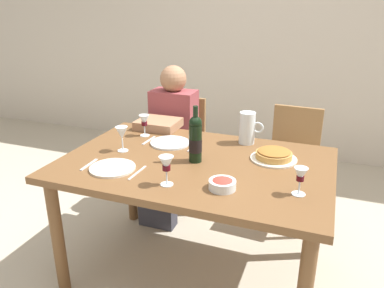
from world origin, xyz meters
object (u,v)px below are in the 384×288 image
dining_table (195,176)px  diner_left (168,140)px  salad_bowl (222,184)px  wine_glass_left_diner (166,165)px  baked_tart (274,155)px  wine_glass_right_diner (144,121)px  wine_glass_centre (300,176)px  wine_glass_spare (122,134)px  chair_right (292,158)px  dinner_plate_left_setting (170,143)px  wine_bottle (195,139)px  dinner_plate_right_setting (112,168)px  chair_left (180,144)px  water_pitcher (247,130)px

dining_table → diner_left: (-0.45, 0.63, -0.05)m
diner_left → dining_table: bearing=125.4°
salad_bowl → wine_glass_left_diner: wine_glass_left_diner is taller
baked_tart → dining_table: bearing=-156.4°
wine_glass_right_diner → wine_glass_centre: bearing=-24.7°
wine_glass_spare → chair_right: 1.33m
dinner_plate_left_setting → wine_bottle: bearing=-40.6°
wine_bottle → chair_right: 1.07m
dinner_plate_right_setting → chair_right: size_ratio=0.28×
wine_bottle → dining_table: bearing=24.2°
wine_bottle → salad_bowl: wine_bottle is taller
salad_bowl → wine_glass_right_diner: wine_glass_right_diner is taller
wine_glass_left_diner → diner_left: diner_left is taller
dining_table → baked_tart: size_ratio=5.70×
wine_glass_spare → dinner_plate_left_setting: (0.22, 0.21, -0.10)m
wine_glass_spare → wine_glass_left_diner: bearing=-36.3°
baked_tart → dinner_plate_right_setting: (-0.79, -0.43, -0.02)m
chair_left → dining_table: bearing=117.3°
wine_bottle → water_pitcher: size_ratio=1.59×
salad_bowl → wine_glass_centre: wine_glass_centre is taller
baked_tart → wine_glass_centre: wine_glass_centre is taller
baked_tart → wine_glass_left_diner: bearing=-131.3°
wine_bottle → diner_left: diner_left is taller
salad_bowl → chair_right: (0.22, 1.15, -0.29)m
wine_glass_spare → dinner_plate_right_setting: bearing=-71.9°
dinner_plate_right_setting → chair_left: chair_left is taller
wine_glass_left_diner → chair_right: wine_glass_left_diner is taller
dining_table → wine_glass_spare: bearing=-179.2°
water_pitcher → wine_glass_right_diner: size_ratio=1.40×
dining_table → chair_right: 1.01m
dinner_plate_left_setting → wine_glass_left_diner: bearing=-67.9°
diner_left → dinner_plate_left_setting: bearing=115.6°
baked_tart → diner_left: diner_left is taller
wine_bottle → diner_left: 0.82m
dining_table → chair_left: (-0.45, 0.87, -0.17)m
wine_glass_right_diner → dinner_plate_left_setting: (0.22, -0.08, -0.09)m
baked_tart → chair_right: chair_right is taller
wine_glass_right_diner → chair_right: (0.92, 0.60, -0.36)m
diner_left → chair_right: size_ratio=1.33×
water_pitcher → diner_left: size_ratio=0.17×
water_pitcher → wine_glass_spare: size_ratio=1.32×
wine_glass_centre → dinner_plate_left_setting: size_ratio=0.55×
salad_bowl → dinner_plate_right_setting: salad_bowl is taller
water_pitcher → salad_bowl: bearing=-87.2°
wine_glass_spare → chair_right: size_ratio=0.18×
salad_bowl → dinner_plate_right_setting: size_ratio=0.53×
chair_left → chair_right: 0.90m
wine_glass_centre → chair_left: (-1.04, 1.06, -0.36)m
salad_bowl → baked_tart: bearing=68.9°
wine_glass_centre → dinner_plate_left_setting: (-0.83, 0.40, -0.09)m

